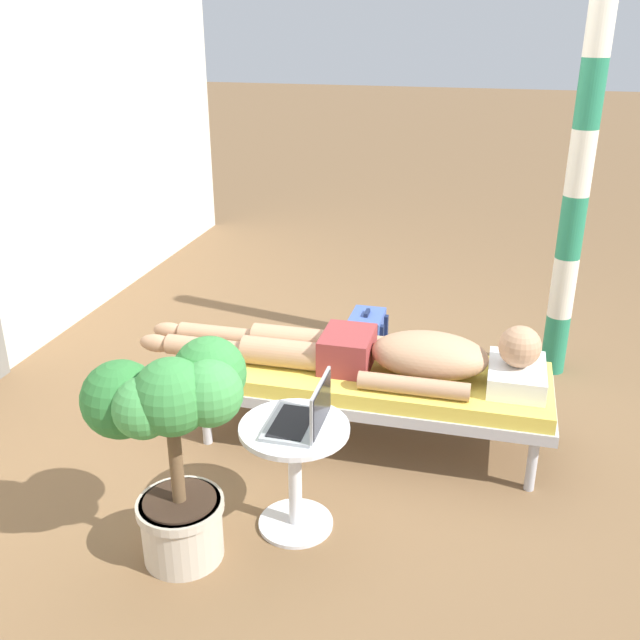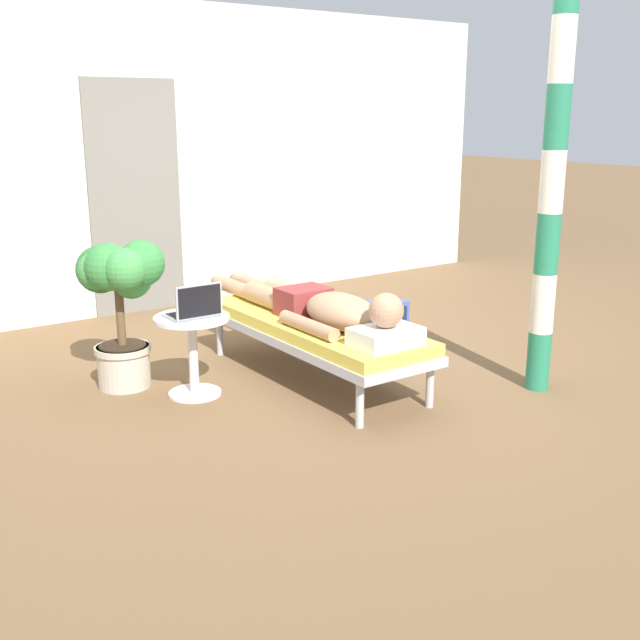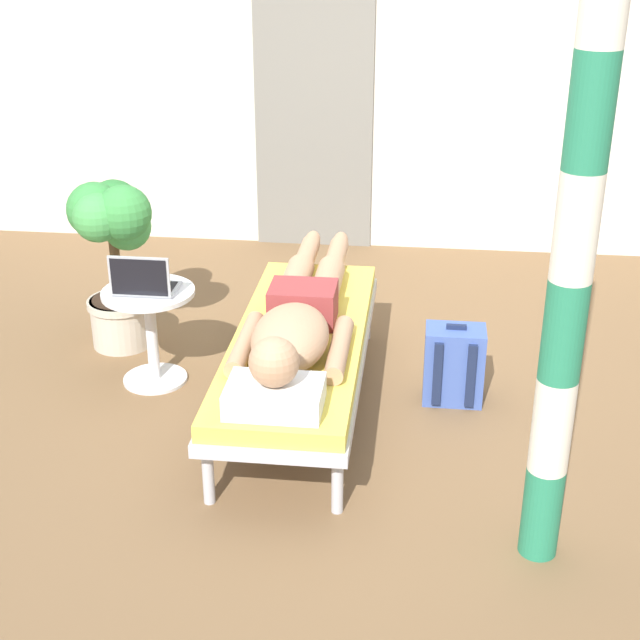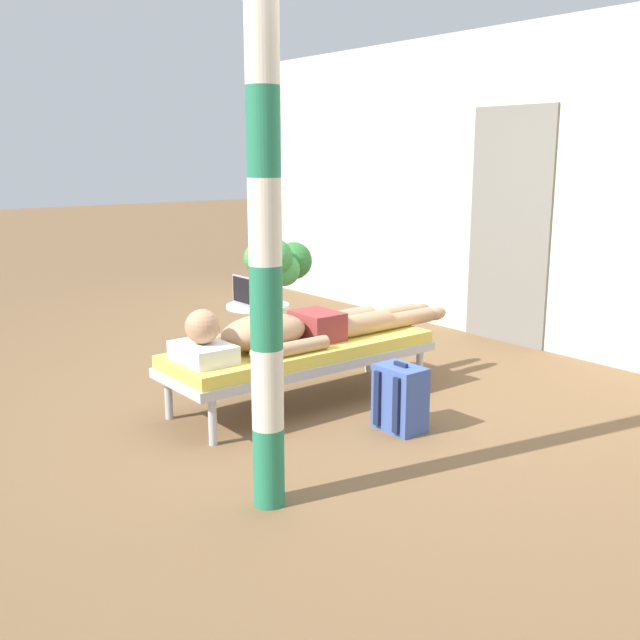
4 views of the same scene
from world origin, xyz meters
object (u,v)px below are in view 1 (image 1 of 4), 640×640
at_px(lounge_chair, 372,381).
at_px(porch_post, 581,163).
at_px(person_reclining, 383,353).
at_px(side_table, 295,459).
at_px(laptop, 306,416).
at_px(backpack, 365,344).
at_px(potted_plant, 173,423).

relative_size(lounge_chair, porch_post, 0.70).
bearing_deg(person_reclining, side_table, 162.97).
xyz_separation_m(side_table, laptop, (0.00, -0.05, 0.23)).
distance_m(laptop, backpack, 1.62).
relative_size(lounge_chair, side_table, 3.61).
bearing_deg(potted_plant, lounge_chair, -28.11).
relative_size(person_reclining, porch_post, 0.80).
distance_m(person_reclining, side_table, 0.86).
distance_m(person_reclining, potted_plant, 1.31).
relative_size(laptop, potted_plant, 0.31).
relative_size(person_reclining, potted_plant, 2.20).
relative_size(side_table, backpack, 1.23).
relative_size(side_table, laptop, 1.69).
bearing_deg(potted_plant, person_reclining, -30.31).
relative_size(laptop, porch_post, 0.11).
height_order(potted_plant, porch_post, porch_post).
bearing_deg(backpack, porch_post, -74.84).
bearing_deg(person_reclining, porch_post, -41.14).
bearing_deg(lounge_chair, backpack, 13.05).
relative_size(laptop, backpack, 0.73).
height_order(side_table, potted_plant, potted_plant).
distance_m(laptop, porch_post, 2.34).
xyz_separation_m(lounge_chair, potted_plant, (-1.12, 0.60, 0.31)).
distance_m(person_reclining, laptop, 0.84).
bearing_deg(person_reclining, backpack, 16.99).
xyz_separation_m(lounge_chair, person_reclining, (-0.00, -0.06, 0.17)).
bearing_deg(laptop, porch_post, -31.13).
xyz_separation_m(backpack, potted_plant, (-1.89, 0.42, 0.46)).
height_order(lounge_chair, backpack, backpack).
height_order(laptop, backpack, laptop).
bearing_deg(porch_post, potted_plant, 143.99).
height_order(backpack, potted_plant, potted_plant).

